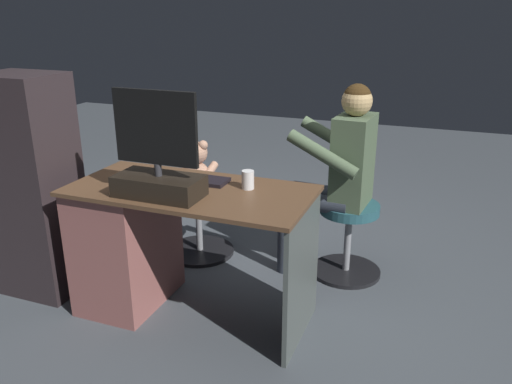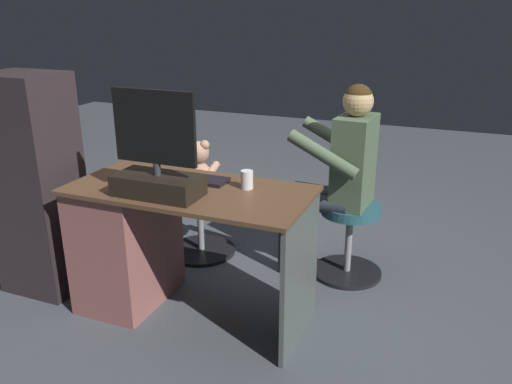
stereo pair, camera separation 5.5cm
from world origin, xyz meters
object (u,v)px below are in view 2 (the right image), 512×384
object	(u,v)px
office_chair_teddy	(200,215)
monitor	(157,168)
cup	(247,180)
person	(339,167)
desk	(140,239)
computer_mouse	(147,171)
teddy_bear	(199,166)
tv_remote	(137,177)
keyboard	(190,178)
visitor_chair	(349,234)

from	to	relation	value
office_chair_teddy	monitor	bearing A→B (deg)	105.36
cup	person	bearing A→B (deg)	-116.80
desk	cup	bearing A→B (deg)	-170.05
monitor	cup	size ratio (longest dim) A/B	5.44
computer_mouse	teddy_bear	xyz separation A→B (m)	(-0.02, -0.58, -0.13)
monitor	tv_remote	xyz separation A→B (m)	(0.26, -0.19, -0.13)
keyboard	computer_mouse	xyz separation A→B (m)	(0.28, 0.00, 0.01)
keyboard	office_chair_teddy	xyz separation A→B (m)	(0.26, -0.56, -0.48)
desk	office_chair_teddy	xyz separation A→B (m)	(-0.01, -0.69, -0.12)
tv_remote	cup	bearing A→B (deg)	-173.68
desk	keyboard	size ratio (longest dim) A/B	3.03
monitor	computer_mouse	distance (m)	0.38
keyboard	desk	bearing A→B (deg)	23.90
monitor	desk	bearing A→B (deg)	-31.28
cup	office_chair_teddy	distance (m)	0.98
computer_mouse	tv_remote	world-z (taller)	computer_mouse
office_chair_teddy	teddy_bear	bearing A→B (deg)	-90.00
person	visitor_chair	bearing A→B (deg)	-175.57
office_chair_teddy	visitor_chair	world-z (taller)	same
computer_mouse	keyboard	bearing A→B (deg)	-179.15
tv_remote	visitor_chair	distance (m)	1.36
desk	cup	xyz separation A→B (m)	(-0.61, -0.11, 0.40)
tv_remote	person	xyz separation A→B (m)	(-0.96, -0.72, -0.04)
desk	person	size ratio (longest dim) A/B	1.04
computer_mouse	office_chair_teddy	world-z (taller)	computer_mouse
monitor	cup	distance (m)	0.46
keyboard	visitor_chair	world-z (taller)	keyboard
tv_remote	visitor_chair	xyz separation A→B (m)	(-1.05, -0.73, -0.47)
desk	office_chair_teddy	bearing A→B (deg)	-91.25
cup	teddy_bear	size ratio (longest dim) A/B	0.29
monitor	teddy_bear	xyz separation A→B (m)	(0.23, -0.85, -0.25)
cup	computer_mouse	bearing A→B (deg)	-0.88
monitor	person	size ratio (longest dim) A/B	0.43
cup	tv_remote	bearing A→B (deg)	6.31
office_chair_teddy	visitor_chair	bearing A→B (deg)	-175.57
visitor_chair	person	xyz separation A→B (m)	(0.09, 0.01, 0.43)
person	computer_mouse	bearing A→B (deg)	34.17
desk	visitor_chair	world-z (taller)	desk
monitor	visitor_chair	world-z (taller)	monitor
teddy_bear	visitor_chair	bearing A→B (deg)	-176.17
keyboard	teddy_bear	distance (m)	0.64
desk	visitor_chair	size ratio (longest dim) A/B	2.65
computer_mouse	teddy_bear	world-z (taller)	teddy_bear
keyboard	office_chair_teddy	distance (m)	0.78
keyboard	cup	distance (m)	0.34
computer_mouse	person	size ratio (longest dim) A/B	0.08
keyboard	tv_remote	bearing A→B (deg)	16.08
tv_remote	office_chair_teddy	bearing A→B (deg)	-92.60
cup	person	distance (m)	0.73
office_chair_teddy	teddy_bear	distance (m)	0.36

